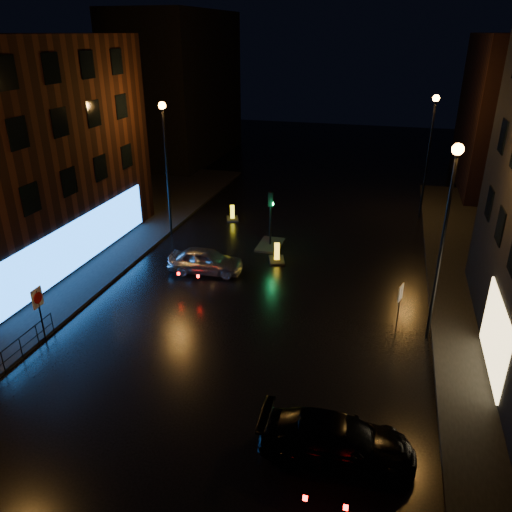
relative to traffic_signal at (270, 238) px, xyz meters
The scene contains 14 objects.
ground 14.06m from the traffic_signal, 85.10° to the right, with size 120.00×120.00×0.00m, color black.
pavement_left 14.14m from the traffic_signal, 154.89° to the right, with size 12.00×44.00×0.15m, color black.
building_far_left 26.50m from the traffic_signal, 125.18° to the left, with size 8.00×16.00×14.00m, color black.
street_lamp_lfar 8.32m from the traffic_signal, behind, with size 0.44×0.44×8.37m.
street_lamp_rnear 13.06m from the traffic_signal, 41.63° to the right, with size 0.44×0.44×8.37m.
street_lamp_rfar 13.06m from the traffic_signal, 41.63° to the left, with size 0.44×0.44×8.37m.
traffic_signal is the anchor object (origin of this frame).
guard_railing 16.47m from the traffic_signal, 114.39° to the right, with size 0.05×6.04×1.00m.
silver_hatchback 5.18m from the traffic_signal, 118.80° to the right, with size 1.63×4.06×1.38m, color #B0B4B8.
dark_sedan 16.88m from the traffic_signal, 69.02° to the right, with size 1.94×4.78×1.39m, color black.
bollard_near 2.26m from the traffic_signal, 66.14° to the right, with size 1.19×1.46×1.10m.
bollard_far 5.40m from the traffic_signal, 133.60° to the left, with size 1.15×1.39×1.04m.
road_sign_left 14.41m from the traffic_signal, 117.82° to the right, with size 0.08×0.61×2.54m.
road_sign_right 10.97m from the traffic_signal, 45.12° to the right, with size 0.21×0.53×2.23m.
Camera 1 is at (5.56, -13.55, 12.08)m, focal length 35.00 mm.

